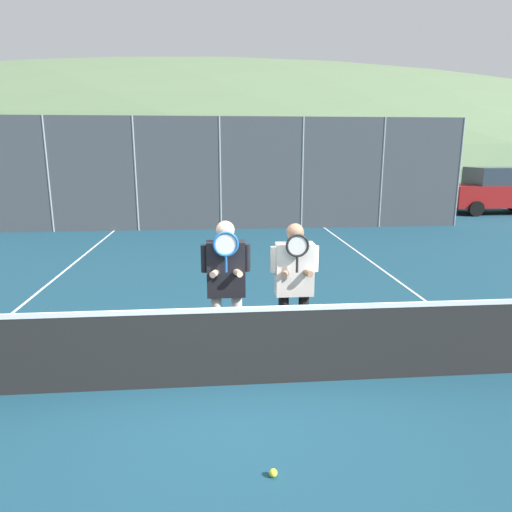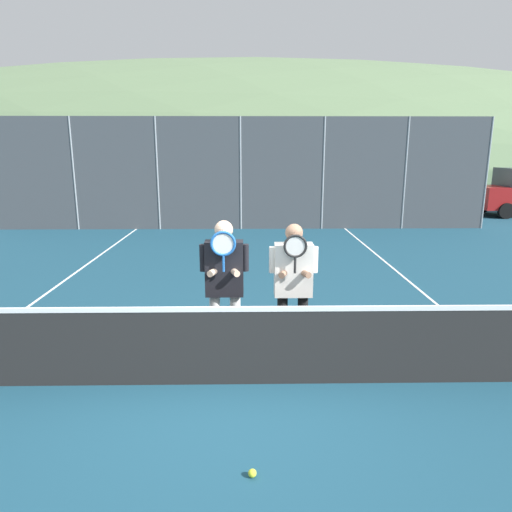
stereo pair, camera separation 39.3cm
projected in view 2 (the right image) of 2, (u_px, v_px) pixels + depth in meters
The scene contains 13 objects.
ground_plane at pixel (227, 384), 5.15m from camera, with size 120.00×120.00×0.00m, color navy.
hill_distant at pixel (246, 171), 54.91m from camera, with size 116.93×64.96×22.74m.
clubhouse_building at pixel (255, 166), 23.75m from camera, with size 12.48×5.50×3.44m.
fence_back at pixel (241, 174), 14.75m from camera, with size 16.16×0.06×3.60m.
tennis_net at pixel (226, 345), 5.04m from camera, with size 9.34×0.09×1.02m.
court_line_left_sideline at pixel (38, 300), 8.01m from camera, with size 0.05×16.00×0.01m, color white.
court_line_right_sideline at pixel (429, 298), 8.13m from camera, with size 0.05×16.00×0.01m, color white.
player_leftmost at pixel (224, 279), 5.53m from camera, with size 0.59×0.34×1.77m.
player_center_left at pixel (293, 280), 5.58m from camera, with size 0.60×0.34×1.72m.
car_far_left at pixel (150, 194), 18.00m from camera, with size 4.11×2.04×1.67m.
car_left_of_center at pixel (276, 192), 17.58m from camera, with size 4.23×2.08×1.90m.
car_center at pixel (405, 193), 17.76m from camera, with size 4.26×1.93×1.80m.
tennis_ball_on_court at pixel (252, 473), 3.68m from camera, with size 0.07×0.07×0.07m.
Camera 2 is at (0.25, -4.69, 2.59)m, focal length 32.00 mm.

